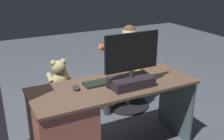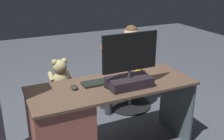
{
  "view_description": "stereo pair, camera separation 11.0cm",
  "coord_description": "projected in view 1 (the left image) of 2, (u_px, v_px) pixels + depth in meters",
  "views": [
    {
      "loc": [
        1.09,
        2.44,
        1.78
      ],
      "look_at": [
        -0.16,
        0.01,
        0.75
      ],
      "focal_mm": 43.41,
      "sensor_mm": 36.0,
      "label": 1
    },
    {
      "loc": [
        0.99,
        2.49,
        1.78
      ],
      "look_at": [
        -0.16,
        0.01,
        0.75
      ],
      "focal_mm": 43.41,
      "sensor_mm": 36.0,
      "label": 2
    }
  ],
  "objects": [
    {
      "name": "ground_plane",
      "position": [
        99.0,
        132.0,
        3.13
      ],
      "size": [
        10.0,
        10.0,
        0.0
      ],
      "primitive_type": "plane",
      "color": "#464B55"
    },
    {
      "name": "desk",
      "position": [
        73.0,
        127.0,
        2.5
      ],
      "size": [
        1.59,
        0.61,
        0.75
      ],
      "color": "brown",
      "rests_on": "ground_plane"
    },
    {
      "name": "monitor",
      "position": [
        131.0,
        71.0,
        2.47
      ],
      "size": [
        0.54,
        0.23,
        0.51
      ],
      "color": "#261F27",
      "rests_on": "desk"
    },
    {
      "name": "keyboard",
      "position": [
        105.0,
        82.0,
        2.59
      ],
      "size": [
        0.42,
        0.14,
        0.02
      ],
      "primitive_type": "cube",
      "color": "black",
      "rests_on": "desk"
    },
    {
      "name": "computer_mouse",
      "position": [
        76.0,
        88.0,
        2.44
      ],
      "size": [
        0.06,
        0.1,
        0.04
      ],
      "primitive_type": "ellipsoid",
      "color": "#29281F",
      "rests_on": "desk"
    },
    {
      "name": "cup",
      "position": [
        139.0,
        68.0,
        2.83
      ],
      "size": [
        0.08,
        0.08,
        0.1
      ],
      "primitive_type": "cylinder",
      "color": "yellow",
      "rests_on": "desk"
    },
    {
      "name": "tv_remote",
      "position": [
        113.0,
        89.0,
        2.45
      ],
      "size": [
        0.08,
        0.16,
        0.02
      ],
      "primitive_type": "cube",
      "rotation": [
        0.0,
        0.0,
        0.29
      ],
      "color": "black",
      "rests_on": "desk"
    },
    {
      "name": "notebook_binder",
      "position": [
        132.0,
        80.0,
        2.63
      ],
      "size": [
        0.24,
        0.31,
        0.02
      ],
      "primitive_type": "cube",
      "rotation": [
        0.0,
        0.0,
        -0.07
      ],
      "color": "silver",
      "rests_on": "desk"
    },
    {
      "name": "office_chair_teddy",
      "position": [
        61.0,
        103.0,
        3.28
      ],
      "size": [
        0.52,
        0.52,
        0.43
      ],
      "color": "black",
      "rests_on": "ground_plane"
    },
    {
      "name": "teddy_bear",
      "position": [
        59.0,
        76.0,
        3.17
      ],
      "size": [
        0.26,
        0.26,
        0.37
      ],
      "color": "tan",
      "rests_on": "office_chair_teddy"
    },
    {
      "name": "visitor_chair",
      "position": [
        128.0,
        90.0,
        3.66
      ],
      "size": [
        0.58,
        0.58,
        0.43
      ],
      "color": "black",
      "rests_on": "ground_plane"
    },
    {
      "name": "person",
      "position": [
        123.0,
        61.0,
        3.48
      ],
      "size": [
        0.51,
        0.48,
        1.12
      ],
      "color": "#CA5E30",
      "rests_on": "ground_plane"
    }
  ]
}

